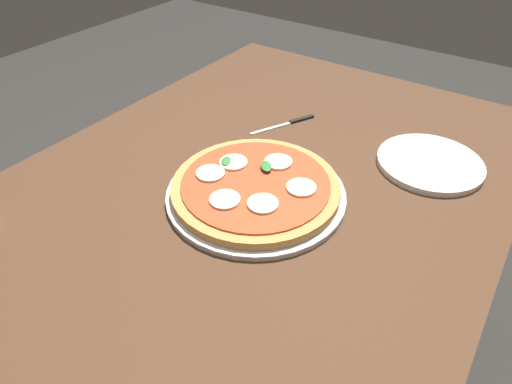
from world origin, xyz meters
name	(u,v)px	position (x,y,z in m)	size (l,w,h in m)	color
ground_plane	(246,374)	(0.00, 0.00, 0.00)	(6.00, 6.00, 0.00)	#2D2B28
dining_table	(242,225)	(0.00, 0.00, 0.62)	(1.48, 0.98, 0.71)	#4C301E
serving_tray	(256,194)	(0.02, -0.03, 0.71)	(0.37, 0.37, 0.01)	silver
pizza	(255,186)	(0.02, -0.02, 0.73)	(0.35, 0.35, 0.03)	tan
plate_white	(430,163)	(0.33, -0.29, 0.71)	(0.23, 0.23, 0.01)	white
knife	(291,122)	(0.31, 0.07, 0.71)	(0.17, 0.09, 0.01)	black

